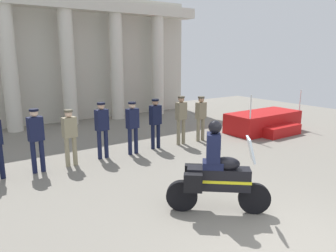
# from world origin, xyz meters

# --- Properties ---
(ground_plane) EXTENTS (28.91, 28.91, 0.00)m
(ground_plane) POSITION_xyz_m (0.00, 0.00, 0.00)
(ground_plane) COLOR gray
(colonnade_backdrop) EXTENTS (16.18, 1.48, 5.94)m
(colonnade_backdrop) POSITION_xyz_m (-0.94, 12.01, 3.19)
(colonnade_backdrop) COLOR beige
(colonnade_backdrop) RESTS_ON ground_plane
(reviewing_stand) EXTENTS (3.27, 1.92, 1.71)m
(reviewing_stand) POSITION_xyz_m (6.38, 5.42, 0.39)
(reviewing_stand) COLOR #B71414
(reviewing_stand) RESTS_ON ground_plane
(officer_in_row_1) EXTENTS (0.40, 0.26, 1.75)m
(officer_in_row_1) POSITION_xyz_m (-2.50, 5.85, 1.03)
(officer_in_row_1) COLOR #141938
(officer_in_row_1) RESTS_ON ground_plane
(officer_in_row_2) EXTENTS (0.40, 0.26, 1.64)m
(officer_in_row_2) POSITION_xyz_m (-1.60, 5.85, 0.97)
(officer_in_row_2) COLOR gray
(officer_in_row_2) RESTS_ON ground_plane
(officer_in_row_3) EXTENTS (0.40, 0.26, 1.74)m
(officer_in_row_3) POSITION_xyz_m (-0.57, 5.98, 1.03)
(officer_in_row_3) COLOR #141938
(officer_in_row_3) RESTS_ON ground_plane
(officer_in_row_4) EXTENTS (0.40, 0.26, 1.69)m
(officer_in_row_4) POSITION_xyz_m (0.40, 5.84, 1.00)
(officer_in_row_4) COLOR #141938
(officer_in_row_4) RESTS_ON ground_plane
(officer_in_row_5) EXTENTS (0.40, 0.26, 1.70)m
(officer_in_row_5) POSITION_xyz_m (1.33, 5.94, 1.00)
(officer_in_row_5) COLOR black
(officer_in_row_5) RESTS_ON ground_plane
(officer_in_row_6) EXTENTS (0.40, 0.26, 1.73)m
(officer_in_row_6) POSITION_xyz_m (2.35, 5.86, 1.02)
(officer_in_row_6) COLOR #7A7056
(officer_in_row_6) RESTS_ON ground_plane
(officer_in_row_7) EXTENTS (0.40, 0.26, 1.66)m
(officer_in_row_7) POSITION_xyz_m (3.24, 5.83, 0.98)
(officer_in_row_7) COLOR #7A7056
(officer_in_row_7) RESTS_ON ground_plane
(motorcycle_with_rider) EXTENTS (1.68, 1.44, 1.90)m
(motorcycle_with_rider) POSITION_xyz_m (-0.13, 1.47, 0.79)
(motorcycle_with_rider) COLOR black
(motorcycle_with_rider) RESTS_ON ground_plane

